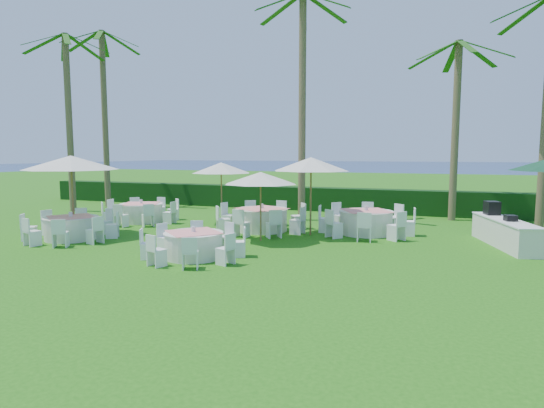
% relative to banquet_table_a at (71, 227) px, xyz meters
% --- Properties ---
extents(ground, '(120.00, 120.00, 0.00)m').
position_rel_banquet_table_a_xyz_m(ground, '(5.81, -1.06, -0.42)').
color(ground, '#1D6110').
rests_on(ground, ground).
extents(hedge, '(34.00, 1.00, 1.20)m').
position_rel_banquet_table_a_xyz_m(hedge, '(5.81, 10.94, 0.18)').
color(hedge, black).
rests_on(hedge, ground).
extents(ocean, '(260.00, 260.00, 0.00)m').
position_rel_banquet_table_a_xyz_m(ocean, '(5.81, 100.94, -0.42)').
color(ocean, '#071A47').
rests_on(ocean, ground).
extents(banquet_table_a, '(3.16, 3.16, 0.96)m').
position_rel_banquet_table_a_xyz_m(banquet_table_a, '(0.00, 0.00, 0.00)').
color(banquet_table_a, silver).
rests_on(banquet_table_a, ground).
extents(banquet_table_b, '(2.93, 2.93, 0.91)m').
position_rel_banquet_table_a_xyz_m(banquet_table_b, '(5.45, -0.96, -0.03)').
color(banquet_table_b, silver).
rests_on(banquet_table_b, ground).
extents(banquet_table_d, '(3.25, 3.25, 0.98)m').
position_rel_banquet_table_a_xyz_m(banquet_table_d, '(-0.21, 4.22, 0.01)').
color(banquet_table_d, silver).
rests_on(banquet_table_d, ground).
extents(banquet_table_e, '(3.52, 3.52, 1.05)m').
position_rel_banquet_table_a_xyz_m(banquet_table_e, '(5.56, 3.96, 0.04)').
color(banquet_table_e, silver).
rests_on(banquet_table_e, ground).
extents(banquet_table_f, '(3.52, 3.52, 1.05)m').
position_rel_banquet_table_a_xyz_m(banquet_table_f, '(9.44, 4.70, 0.04)').
color(banquet_table_f, silver).
rests_on(banquet_table_f, ground).
extents(umbrella_a, '(3.26, 3.26, 2.91)m').
position_rel_banquet_table_a_xyz_m(umbrella_a, '(-0.33, 0.46, 2.23)').
color(umbrella_a, brown).
rests_on(umbrella_a, ground).
extents(umbrella_b, '(2.53, 2.53, 2.36)m').
position_rel_banquet_table_a_xyz_m(umbrella_b, '(6.28, 2.10, 1.73)').
color(umbrella_b, brown).
rests_on(umbrella_b, ground).
extents(umbrella_c, '(2.55, 2.55, 2.60)m').
position_rel_banquet_table_a_xyz_m(umbrella_c, '(3.24, 5.13, 1.95)').
color(umbrella_c, brown).
rests_on(umbrella_c, ground).
extents(umbrella_d, '(2.78, 2.78, 2.84)m').
position_rel_banquet_table_a_xyz_m(umbrella_d, '(7.58, 3.74, 2.18)').
color(umbrella_d, brown).
rests_on(umbrella_d, ground).
extents(buffet_table, '(1.80, 3.84, 1.34)m').
position_rel_banquet_table_a_xyz_m(buffet_table, '(13.97, 4.06, 0.05)').
color(buffet_table, silver).
rests_on(buffet_table, ground).
extents(palm_a, '(4.41, 4.07, 9.63)m').
position_rel_banquet_table_a_xyz_m(palm_a, '(-5.62, 8.45, 4.86)').
color(palm_a, brown).
rests_on(palm_a, ground).
extents(palm_c, '(4.33, 4.31, 9.79)m').
position_rel_banquet_table_a_xyz_m(palm_c, '(6.16, 7.25, 4.94)').
color(palm_c, brown).
rests_on(palm_c, ground).
extents(palm_d, '(4.31, 4.33, 7.85)m').
position_rel_banquet_table_a_xyz_m(palm_d, '(12.48, 9.63, 3.95)').
color(palm_d, brown).
rests_on(palm_d, ground).
extents(palm_f, '(4.28, 4.35, 8.95)m').
position_rel_banquet_table_a_xyz_m(palm_f, '(-5.87, 6.11, 4.51)').
color(palm_f, brown).
rests_on(palm_f, ground).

